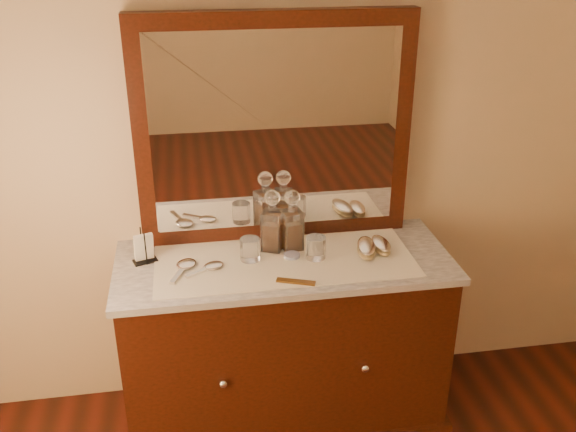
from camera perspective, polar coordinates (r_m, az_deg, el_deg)
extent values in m
plane|color=tan|center=(2.79, -1.36, 9.00)|extent=(4.50, 4.50, 0.00)
cube|color=black|center=(2.96, -0.33, -11.36)|extent=(1.40, 0.55, 0.82)
cube|color=black|center=(3.20, -0.31, -16.71)|extent=(1.46, 0.59, 0.08)
sphere|color=silver|center=(2.69, -5.85, -14.77)|extent=(0.04, 0.04, 0.04)
sphere|color=silver|center=(2.77, 6.95, -13.43)|extent=(0.04, 0.04, 0.04)
cube|color=silver|center=(2.73, -0.35, -4.17)|extent=(1.44, 0.59, 0.03)
cube|color=black|center=(2.75, -1.19, 7.72)|extent=(1.20, 0.08, 1.00)
cube|color=white|center=(2.72, -1.09, 7.51)|extent=(1.06, 0.01, 0.86)
cube|color=white|center=(2.71, -0.28, -4.06)|extent=(1.10, 0.45, 0.00)
cylinder|color=silver|center=(2.74, 0.34, -3.55)|extent=(0.09, 0.09, 0.01)
cube|color=brown|center=(2.55, 0.71, -5.93)|extent=(0.16, 0.08, 0.01)
cube|color=black|center=(2.77, -12.72, -3.95)|extent=(0.11, 0.09, 0.01)
cylinder|color=black|center=(2.72, -12.69, -2.90)|extent=(0.01, 0.01, 0.15)
cylinder|color=black|center=(2.77, -13.02, -2.38)|extent=(0.01, 0.01, 0.15)
cube|color=white|center=(2.74, -12.85, -2.73)|extent=(0.09, 0.06, 0.12)
cube|color=#994F16|center=(2.77, -1.40, -1.81)|extent=(0.09, 0.09, 0.13)
cube|color=white|center=(2.76, -1.41, -1.31)|extent=(0.11, 0.11, 0.18)
cylinder|color=white|center=(2.72, -1.43, 0.69)|extent=(0.05, 0.05, 0.03)
sphere|color=white|center=(2.70, -1.44, 1.66)|extent=(0.09, 0.09, 0.07)
cube|color=#994F16|center=(2.78, 0.35, -1.75)|extent=(0.08, 0.08, 0.13)
cube|color=white|center=(2.77, 0.35, -1.25)|extent=(0.10, 0.10, 0.18)
cylinder|color=white|center=(2.72, 0.36, 0.72)|extent=(0.04, 0.04, 0.03)
sphere|color=white|center=(2.70, 0.36, 1.68)|extent=(0.08, 0.08, 0.07)
ellipsoid|color=#93815A|center=(2.78, 7.05, -3.07)|extent=(0.11, 0.19, 0.03)
ellipsoid|color=silver|center=(2.77, 7.07, -2.66)|extent=(0.11, 0.19, 0.03)
ellipsoid|color=#93815A|center=(2.82, 8.35, -2.80)|extent=(0.07, 0.16, 0.02)
ellipsoid|color=silver|center=(2.81, 8.38, -2.43)|extent=(0.07, 0.16, 0.02)
ellipsoid|color=silver|center=(2.70, -9.15, -4.28)|extent=(0.11, 0.12, 0.02)
cube|color=silver|center=(2.62, -9.87, -5.28)|extent=(0.07, 0.13, 0.01)
ellipsoid|color=silver|center=(2.67, -6.71, -4.45)|extent=(0.11, 0.11, 0.02)
cube|color=silver|center=(2.63, -8.12, -5.05)|extent=(0.11, 0.08, 0.01)
cylinder|color=white|center=(2.71, 2.50, -2.85)|extent=(0.09, 0.09, 0.10)
cylinder|color=white|center=(2.70, -3.42, -3.00)|extent=(0.09, 0.09, 0.10)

